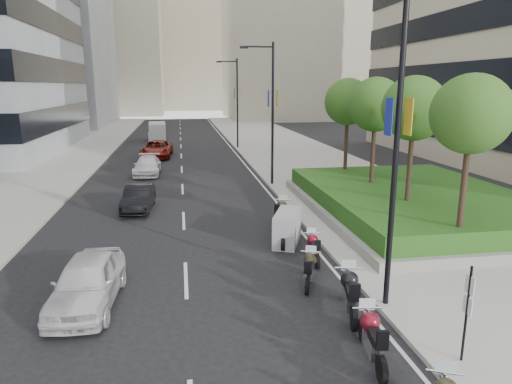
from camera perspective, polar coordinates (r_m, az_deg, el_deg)
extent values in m
plane|color=black|center=(12.47, -1.20, -17.81)|extent=(160.00, 160.00, 0.00)
cube|color=#9E9B93|center=(42.39, 5.06, 4.56)|extent=(10.00, 100.00, 0.15)
cube|color=#9E9B93|center=(42.39, -23.67, 3.50)|extent=(8.00, 100.00, 0.15)
cube|color=silver|center=(41.41, -2.08, 4.30)|extent=(0.12, 100.00, 0.01)
cube|color=silver|center=(41.08, -9.31, 4.06)|extent=(0.12, 100.00, 0.01)
cube|color=gray|center=(84.10, -26.21, 17.79)|extent=(22.00, 26.00, 30.00)
cube|color=#B7AD93|center=(94.29, 5.44, 20.23)|extent=(28.00, 24.00, 36.00)
cube|color=#B7AD93|center=(112.30, -18.75, 17.97)|extent=(26.00, 24.00, 34.00)
cube|color=#B7AD93|center=(131.23, -8.27, 18.60)|extent=(30.00, 24.00, 38.00)
cube|color=gray|center=(24.34, 19.15, -1.98)|extent=(10.00, 14.00, 0.40)
cube|color=#185016|center=(24.20, 19.26, -0.61)|extent=(9.40, 13.40, 0.80)
cylinder|color=#332319|center=(18.10, 24.42, -0.35)|extent=(0.22, 0.22, 4.00)
sphere|color=#214F18|center=(17.70, 25.32, 8.81)|extent=(2.80, 2.80, 2.80)
cylinder|color=#332319|center=(21.45, 18.58, 2.12)|extent=(0.22, 0.22, 4.00)
sphere|color=#214F18|center=(21.12, 19.16, 9.86)|extent=(2.80, 2.80, 2.80)
cylinder|color=#332319|center=(25.00, 14.34, 3.89)|extent=(0.22, 0.22, 4.00)
sphere|color=#214F18|center=(24.71, 14.73, 10.54)|extent=(2.80, 2.80, 2.80)
cylinder|color=#332319|center=(28.66, 11.16, 5.20)|extent=(0.22, 0.22, 4.00)
sphere|color=#214F18|center=(28.41, 11.42, 11.00)|extent=(2.80, 2.80, 2.80)
cylinder|color=black|center=(13.09, 17.06, 4.17)|extent=(0.16, 0.16, 9.00)
cube|color=yellow|center=(13.10, 18.49, 8.93)|extent=(0.02, 0.45, 1.00)
cube|color=navy|center=(12.85, 16.26, 9.01)|extent=(0.02, 0.45, 1.00)
cylinder|color=black|center=(29.22, 2.09, 9.44)|extent=(0.16, 0.16, 9.00)
cylinder|color=black|center=(29.08, 0.34, 17.71)|extent=(1.80, 0.10, 0.10)
cube|color=black|center=(28.94, -1.50, 17.63)|extent=(0.50, 0.22, 0.14)
cube|color=yellow|center=(29.23, 2.66, 11.59)|extent=(0.02, 0.45, 1.00)
cube|color=navy|center=(29.12, 1.56, 11.60)|extent=(0.02, 0.45, 1.00)
cylinder|color=black|center=(46.98, -2.35, 10.87)|extent=(0.16, 0.16, 9.00)
cylinder|color=black|center=(46.89, -3.53, 15.99)|extent=(1.80, 0.10, 0.10)
cube|color=black|center=(46.80, -4.67, 15.91)|extent=(0.50, 0.22, 0.14)
cube|color=yellow|center=(46.98, -2.01, 12.21)|extent=(0.02, 0.45, 1.00)
cube|color=navy|center=(46.91, -2.71, 12.21)|extent=(0.02, 0.45, 1.00)
cylinder|color=black|center=(11.84, 24.78, -14.03)|extent=(0.06, 0.06, 2.50)
cube|color=silver|center=(11.51, 25.17, -10.47)|extent=(0.02, 0.32, 0.42)
cube|color=silver|center=(11.71, 24.93, -12.72)|extent=(0.02, 0.32, 0.42)
cylinder|color=silver|center=(10.11, 22.59, -20.09)|extent=(0.67, 0.33, 0.05)
cylinder|color=black|center=(11.13, 15.44, -20.63)|extent=(0.21, 0.64, 0.63)
cylinder|color=black|center=(12.45, 13.26, -16.57)|extent=(0.21, 0.64, 0.63)
cube|color=silver|center=(11.65, 14.40, -17.89)|extent=(0.42, 0.90, 0.43)
sphere|color=maroon|center=(11.74, 14.06, -15.45)|extent=(0.49, 0.49, 0.49)
cube|color=black|center=(11.24, 14.92, -17.26)|extent=(0.39, 0.79, 0.16)
cylinder|color=silver|center=(11.87, 13.77, -13.89)|extent=(0.75, 0.16, 0.05)
cylinder|color=black|center=(12.91, 12.15, -15.24)|extent=(0.29, 0.69, 0.67)
cylinder|color=black|center=(14.45, 11.21, -11.97)|extent=(0.29, 0.69, 0.67)
cube|color=silver|center=(13.55, 11.72, -12.92)|extent=(0.53, 0.98, 0.46)
sphere|color=black|center=(13.70, 11.60, -10.70)|extent=(0.52, 0.52, 0.52)
cube|color=black|center=(13.11, 11.97, -12.17)|extent=(0.49, 0.87, 0.17)
cylinder|color=silver|center=(13.87, 11.50, -9.31)|extent=(0.80, 0.24, 0.05)
cylinder|color=black|center=(14.70, 6.41, -11.59)|extent=(0.30, 0.56, 0.56)
cylinder|color=black|center=(16.01, 6.87, -9.46)|extent=(0.30, 0.56, 0.56)
cube|color=silver|center=(15.25, 6.65, -10.02)|extent=(0.52, 0.81, 0.38)
sphere|color=#2F291A|center=(15.40, 6.78, -8.42)|extent=(0.43, 0.43, 0.43)
cube|color=black|center=(14.89, 6.59, -9.41)|extent=(0.47, 0.72, 0.14)
cylinder|color=silver|center=(15.55, 6.87, -7.42)|extent=(0.64, 0.28, 0.04)
cylinder|color=black|center=(16.64, 7.67, -8.61)|extent=(0.16, 0.55, 0.55)
cylinder|color=black|center=(17.93, 6.75, -6.95)|extent=(0.16, 0.55, 0.55)
cube|color=silver|center=(17.19, 7.23, -7.33)|extent=(0.33, 0.77, 0.37)
sphere|color=maroon|center=(17.34, 7.08, -5.96)|extent=(0.42, 0.42, 0.42)
cube|color=black|center=(16.85, 7.44, -6.75)|extent=(0.31, 0.68, 0.14)
cylinder|color=silver|center=(17.50, 6.95, -5.11)|extent=(0.65, 0.10, 0.04)
cylinder|color=black|center=(18.25, 3.54, -6.33)|extent=(0.36, 0.66, 0.66)
cylinder|color=black|center=(19.84, 4.26, -4.71)|extent=(0.36, 0.66, 0.66)
cube|color=gray|center=(18.93, 3.93, -4.45)|extent=(1.65, 2.41, 1.33)
cylinder|color=black|center=(20.39, 2.63, -4.19)|extent=(0.38, 0.66, 0.66)
cylinder|color=black|center=(22.00, 3.48, -2.89)|extent=(0.38, 0.66, 0.66)
cube|color=silver|center=(21.09, 3.05, -3.08)|extent=(0.65, 0.96, 0.45)
sphere|color=#2C2A18|center=(21.32, 3.24, -1.77)|extent=(0.51, 0.51, 0.51)
cube|color=black|center=(20.69, 2.90, -2.41)|extent=(0.59, 0.85, 0.17)
cylinder|color=silver|center=(21.53, 3.39, -0.97)|extent=(0.75, 0.36, 0.05)
imported|color=silver|center=(14.68, -20.33, -10.47)|extent=(2.00, 4.42, 1.47)
imported|color=black|center=(24.72, -14.46, -0.74)|extent=(1.61, 3.97, 1.28)
imported|color=white|center=(34.44, -13.42, 3.22)|extent=(1.93, 4.57, 1.32)
imported|color=maroon|center=(42.49, -12.27, 5.27)|extent=(2.88, 5.63, 1.52)
cube|color=#BDBDBF|center=(55.73, -12.23, 7.38)|extent=(2.12, 5.02, 2.07)
cube|color=#BDBDBF|center=(53.92, -12.29, 6.67)|extent=(1.93, 1.28, 1.09)
cylinder|color=black|center=(54.09, -13.12, 6.43)|extent=(0.25, 0.69, 0.69)
cylinder|color=black|center=(54.01, -11.44, 6.51)|extent=(0.25, 0.69, 0.69)
cylinder|color=black|center=(57.42, -12.92, 6.82)|extent=(0.25, 0.69, 0.69)
cylinder|color=black|center=(57.34, -11.34, 6.89)|extent=(0.25, 0.69, 0.69)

